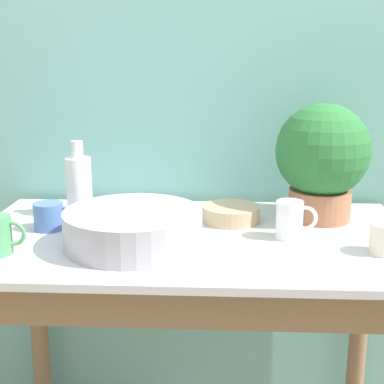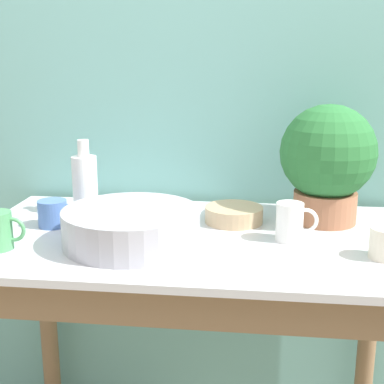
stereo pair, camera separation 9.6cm
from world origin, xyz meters
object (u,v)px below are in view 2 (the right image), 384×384
(bowl_wash_large, at_px, (131,227))
(bowl_small_tan, at_px, (234,214))
(potted_plant, at_px, (328,159))
(mug_white, at_px, (291,222))
(bottle_tall, at_px, (85,183))
(mug_blue, at_px, (53,213))

(bowl_wash_large, bearing_deg, bowl_small_tan, 40.61)
(potted_plant, distance_m, mug_white, 0.25)
(bowl_wash_large, bearing_deg, bottle_tall, 128.64)
(mug_white, height_order, mug_blue, mug_white)
(bottle_tall, height_order, bowl_small_tan, bottle_tall)
(bowl_wash_large, distance_m, bottle_tall, 0.33)
(potted_plant, bearing_deg, mug_blue, -169.86)
(potted_plant, relative_size, bowl_wash_large, 0.97)
(mug_blue, distance_m, bowl_small_tan, 0.52)
(potted_plant, xyz_separation_m, bowl_small_tan, (-0.26, -0.04, -0.16))
(bottle_tall, height_order, mug_blue, bottle_tall)
(mug_white, relative_size, bowl_small_tan, 0.65)
(bowl_wash_large, relative_size, mug_blue, 3.12)
(bottle_tall, bearing_deg, bowl_small_tan, -4.48)
(bowl_small_tan, bearing_deg, bowl_wash_large, -139.39)
(bottle_tall, distance_m, bowl_small_tan, 0.47)
(mug_blue, bearing_deg, bowl_small_tan, 11.26)
(bowl_wash_large, relative_size, bowl_small_tan, 2.09)
(bowl_small_tan, bearing_deg, mug_blue, -168.74)
(bowl_wash_large, xyz_separation_m, mug_white, (0.41, 0.08, 0.01))
(potted_plant, relative_size, mug_blue, 3.03)
(bowl_small_tan, bearing_deg, bottle_tall, 175.52)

